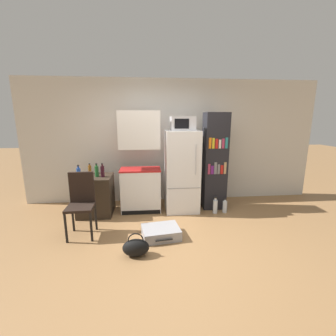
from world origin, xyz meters
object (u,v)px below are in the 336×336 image
object	(u,v)px
bowl	(88,176)
suitcase_large_flat	(161,232)
water_bottle_middle	(215,206)
bottle_blue_soda	(79,174)
bottle_amber_beer	(90,169)
refrigerator	(182,171)
bottle_wine_dark	(103,171)
chair	(81,199)
microwave	(183,123)
handbag	(136,247)
bookshelf	(214,162)
water_bottle_front	(225,206)
side_table	(96,195)
bottle_green_tall	(97,171)
kitchen_hutch	(140,166)

from	to	relation	value
bowl	suitcase_large_flat	size ratio (longest dim) A/B	0.21
bowl	water_bottle_middle	size ratio (longest dim) A/B	0.38
bottle_blue_soda	bottle_amber_beer	xyz separation A→B (m)	(0.07, 0.49, -0.03)
refrigerator	bottle_wine_dark	xyz separation A→B (m)	(-1.51, -0.10, 0.06)
bottle_blue_soda	bowl	bearing A→B (deg)	71.46
chair	suitcase_large_flat	world-z (taller)	chair
microwave	handbag	xyz separation A→B (m)	(-0.85, -1.51, -1.61)
bowl	chair	xyz separation A→B (m)	(0.08, -0.76, -0.18)
refrigerator	bottle_wine_dark	bearing A→B (deg)	-176.18
refrigerator	bookshelf	world-z (taller)	bookshelf
water_bottle_front	water_bottle_middle	xyz separation A→B (m)	(-0.20, -0.01, 0.02)
handbag	chair	bearing A→B (deg)	140.82
side_table	water_bottle_front	distance (m)	2.54
bottle_wine_dark	chair	world-z (taller)	bottle_wine_dark
bowl	chair	size ratio (longest dim) A/B	0.13
side_table	bottle_wine_dark	size ratio (longest dim) A/B	2.92
suitcase_large_flat	bottle_wine_dark	bearing A→B (deg)	129.01
bookshelf	water_bottle_middle	bearing A→B (deg)	-98.09
bottle_green_tall	refrigerator	bearing A→B (deg)	2.45
microwave	bottle_wine_dark	xyz separation A→B (m)	(-1.51, -0.10, -0.87)
bottle_green_tall	kitchen_hutch	bearing A→B (deg)	9.01
water_bottle_front	handbag	bearing A→B (deg)	-142.53
handbag	water_bottle_front	world-z (taller)	handbag
kitchen_hutch	refrigerator	size ratio (longest dim) A/B	1.23
bowl	chair	world-z (taller)	chair
bottle_amber_beer	water_bottle_front	distance (m)	2.77
bottle_green_tall	handbag	bearing A→B (deg)	-61.94
refrigerator	microwave	distance (m)	0.93
bottle_blue_soda	bottle_wine_dark	world-z (taller)	bottle_blue_soda
bottle_blue_soda	bottle_green_tall	xyz separation A→B (m)	(0.26, 0.22, -0.01)
side_table	bottle_blue_soda	bearing A→B (deg)	-127.47
bottle_blue_soda	water_bottle_front	world-z (taller)	bottle_blue_soda
bottle_wine_dark	bowl	bearing A→B (deg)	168.89
kitchen_hutch	handbag	distance (m)	1.76
bookshelf	bottle_blue_soda	xyz separation A→B (m)	(-2.56, -0.39, -0.10)
refrigerator	handbag	distance (m)	1.86
bottle_green_tall	chair	bearing A→B (deg)	-97.95
bookshelf	bottle_green_tall	distance (m)	2.31
chair	handbag	size ratio (longest dim) A/B	2.78
bottle_amber_beer	water_bottle_front	world-z (taller)	bottle_amber_beer
refrigerator	bookshelf	size ratio (longest dim) A/B	0.82
kitchen_hutch	bottle_amber_beer	xyz separation A→B (m)	(-1.00, 0.14, -0.07)
bottle_wine_dark	bowl	xyz separation A→B (m)	(-0.29, 0.06, -0.09)
side_table	water_bottle_front	world-z (taller)	side_table
bottle_blue_soda	kitchen_hutch	bearing A→B (deg)	18.12
bookshelf	water_bottle_front	xyz separation A→B (m)	(0.15, -0.31, -0.85)
microwave	bottle_amber_beer	size ratio (longest dim) A/B	2.26
side_table	bottle_blue_soda	xyz separation A→B (m)	(-0.20, -0.26, 0.49)
side_table	water_bottle_front	xyz separation A→B (m)	(2.52, -0.19, -0.26)
microwave	suitcase_large_flat	distance (m)	2.02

